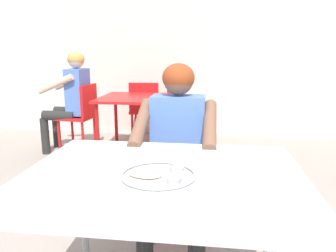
% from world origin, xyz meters
% --- Properties ---
extents(back_wall, '(12.00, 0.12, 3.40)m').
position_xyz_m(back_wall, '(0.00, 3.65, 1.70)').
color(back_wall, silver).
rests_on(back_wall, ground).
extents(table_foreground, '(1.20, 0.94, 0.75)m').
position_xyz_m(table_foreground, '(0.07, -0.01, 0.68)').
color(table_foreground, silver).
rests_on(table_foreground, ground).
extents(thali_tray, '(0.32, 0.32, 0.03)m').
position_xyz_m(thali_tray, '(0.06, -0.06, 0.76)').
color(thali_tray, '#B7BABF').
rests_on(thali_tray, table_foreground).
extents(drinking_cup, '(0.07, 0.07, 0.09)m').
position_xyz_m(drinking_cup, '(-0.19, 0.02, 0.80)').
color(drinking_cup, white).
rests_on(drinking_cup, table_foreground).
extents(chair_foreground, '(0.39, 0.42, 0.86)m').
position_xyz_m(chair_foreground, '(0.06, 0.88, 0.50)').
color(chair_foreground, red).
rests_on(chair_foreground, ground).
extents(diner_foreground, '(0.49, 0.55, 1.19)m').
position_xyz_m(diner_foreground, '(0.06, 0.66, 0.72)').
color(diner_foreground, '#2C2C2C').
rests_on(diner_foreground, ground).
extents(table_background_red, '(0.80, 0.88, 0.72)m').
position_xyz_m(table_background_red, '(-0.66, 2.56, 0.63)').
color(table_background_red, red).
rests_on(table_background_red, ground).
extents(chair_red_left, '(0.44, 0.44, 0.86)m').
position_xyz_m(chair_red_left, '(-1.32, 2.54, 0.51)').
color(chair_red_left, red).
rests_on(chair_red_left, ground).
extents(chair_red_right, '(0.50, 0.52, 0.83)m').
position_xyz_m(chair_red_right, '(-0.06, 2.63, 0.49)').
color(chair_red_right, red).
rests_on(chair_red_right, ground).
extents(chair_red_far, '(0.45, 0.42, 0.84)m').
position_xyz_m(chair_red_far, '(-0.65, 3.20, 0.48)').
color(chair_red_far, red).
rests_on(chair_red_far, ground).
extents(patron_background, '(0.56, 0.50, 1.25)m').
position_xyz_m(patron_background, '(-1.45, 2.56, 0.74)').
color(patron_background, '#262626').
rests_on(patron_background, ground).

